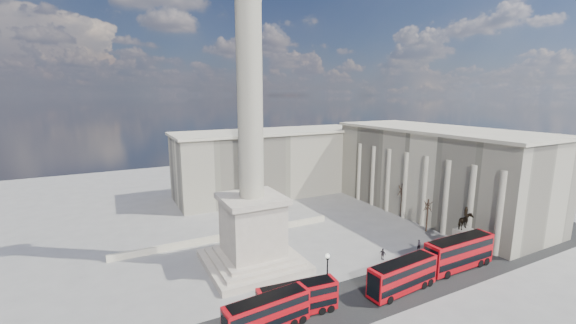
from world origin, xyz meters
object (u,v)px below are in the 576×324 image
(red_bus_c, at_px, (403,275))
(equestrian_statue, at_px, (463,237))
(red_bus_a, at_px, (298,299))
(pedestrian_crossing, at_px, (383,254))
(pedestrian_standing, at_px, (438,252))
(pedestrian_walking, at_px, (419,245))
(nelsons_column, at_px, (252,182))
(red_bus_b, at_px, (268,313))
(victorian_lamp, at_px, (327,274))
(red_bus_d, at_px, (459,252))

(red_bus_c, relative_size, equestrian_statue, 1.37)
(red_bus_a, bearing_deg, pedestrian_crossing, 24.56)
(pedestrian_standing, bearing_deg, red_bus_a, 2.48)
(pedestrian_standing, bearing_deg, pedestrian_walking, -81.54)
(nelsons_column, relative_size, pedestrian_standing, 28.34)
(red_bus_b, bearing_deg, victorian_lamp, 5.00)
(nelsons_column, xyz_separation_m, equestrian_statue, (31.87, -12.15, -10.18))
(nelsons_column, distance_m, pedestrian_standing, 31.71)
(victorian_lamp, height_order, pedestrian_standing, victorian_lamp)
(red_bus_a, bearing_deg, equestrian_statue, 9.80)
(red_bus_a, xyz_separation_m, pedestrian_standing, (27.01, 2.77, -1.16))
(nelsons_column, xyz_separation_m, red_bus_b, (-4.33, -15.21, -10.82))
(victorian_lamp, bearing_deg, red_bus_d, -4.09)
(red_bus_d, bearing_deg, pedestrian_standing, 85.07)
(pedestrian_walking, relative_size, pedestrian_crossing, 1.00)
(red_bus_d, bearing_deg, pedestrian_walking, 92.79)
(red_bus_a, xyz_separation_m, red_bus_b, (-4.31, -0.94, 0.05))
(red_bus_b, xyz_separation_m, pedestrian_walking, (30.63, 7.02, -1.14))
(red_bus_c, distance_m, pedestrian_crossing, 9.16)
(red_bus_b, relative_size, red_bus_d, 0.83)
(equestrian_statue, height_order, pedestrian_crossing, equestrian_statue)
(red_bus_d, bearing_deg, nelsons_column, 149.86)
(pedestrian_standing, distance_m, pedestrian_crossing, 9.07)
(red_bus_b, height_order, red_bus_c, red_bus_c)
(red_bus_b, height_order, red_bus_d, red_bus_d)
(victorian_lamp, xyz_separation_m, pedestrian_standing, (22.65, 2.25, -2.96))
(red_bus_c, xyz_separation_m, pedestrian_standing, (12.37, 4.65, -1.39))
(pedestrian_crossing, bearing_deg, victorian_lamp, 95.08)
(red_bus_a, distance_m, equestrian_statue, 31.96)
(red_bus_b, distance_m, victorian_lamp, 8.97)
(victorian_lamp, xyz_separation_m, pedestrian_walking, (21.95, 5.56, -2.89))
(red_bus_b, height_order, equestrian_statue, equestrian_statue)
(nelsons_column, xyz_separation_m, pedestrian_standing, (26.98, -11.50, -12.04))
(nelsons_column, bearing_deg, equestrian_statue, -20.88)
(red_bus_b, relative_size, red_bus_c, 0.92)
(red_bus_c, distance_m, pedestrian_standing, 13.29)
(red_bus_c, relative_size, pedestrian_walking, 5.67)
(nelsons_column, height_order, red_bus_d, nelsons_column)
(nelsons_column, xyz_separation_m, red_bus_a, (-0.02, -14.27, -10.88))
(equestrian_statue, height_order, pedestrian_standing, equestrian_statue)
(equestrian_statue, distance_m, pedestrian_walking, 7.07)
(red_bus_d, distance_m, pedestrian_walking, 7.34)
(equestrian_statue, bearing_deg, pedestrian_standing, 172.38)
(red_bus_c, bearing_deg, equestrian_statue, 8.33)
(red_bus_b, relative_size, pedestrian_standing, 5.68)
(nelsons_column, height_order, pedestrian_crossing, nelsons_column)
(nelsons_column, distance_m, pedestrian_walking, 30.02)
(equestrian_statue, xyz_separation_m, pedestrian_walking, (-5.57, 3.97, -1.78))
(nelsons_column, relative_size, red_bus_c, 4.59)
(pedestrian_standing, bearing_deg, pedestrian_crossing, -25.96)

